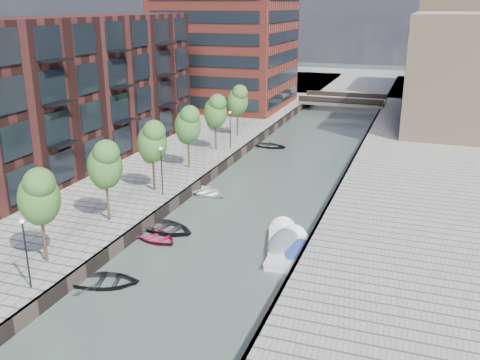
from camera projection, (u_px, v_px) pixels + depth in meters
The scene contains 29 objects.
water at pixel (294, 163), 56.61m from camera, with size 300.00×300.00×0.00m, color #38473F.
quay_left at pixel (18, 133), 67.82m from camera, with size 60.00×140.00×1.00m, color gray.
quay_right at pixel (456, 174), 51.39m from camera, with size 20.00×140.00×1.00m, color gray.
quay_wall_left at pixel (240, 154), 58.38m from camera, with size 0.25×140.00×1.00m, color #332823.
quay_wall_right at pixel (352, 164), 54.52m from camera, with size 0.25×140.00×1.00m, color #332823.
far_closure at pixel (364, 83), 110.15m from camera, with size 80.00×40.00×1.00m, color gray.
apartment_block at pixel (69, 92), 51.46m from camera, with size 8.00×38.00×14.00m, color black.
tower at pixel (227, 4), 79.32m from camera, with size 18.00×18.00×30.00m, color maroon.
tan_block_near at pixel (458, 70), 68.73m from camera, with size 12.00×25.00×14.00m, color tan.
tan_block_far at pixel (454, 47), 91.68m from camera, with size 12.00×20.00×16.00m, color tan.
bridge at pixel (343, 101), 84.81m from camera, with size 13.00×6.00×1.30m.
tree_1 at pixel (39, 195), 31.67m from camera, with size 2.50×2.50×5.95m.
tree_2 at pixel (105, 163), 37.93m from camera, with size 2.50×2.50×5.95m.
tree_3 at pixel (152, 141), 44.20m from camera, with size 2.50×2.50×5.95m.
tree_4 at pixel (188, 124), 50.46m from camera, with size 2.50×2.50×5.95m.
tree_5 at pixel (215, 110), 56.73m from camera, with size 2.50×2.50×5.95m.
tree_6 at pixel (237, 100), 62.99m from camera, with size 2.50×2.50×5.95m.
lamp_0 at pixel (25, 246), 29.13m from camera, with size 0.24×0.24×4.12m.
lamp_1 at pixel (162, 166), 43.46m from camera, with size 0.24×0.24×4.12m.
lamp_2 at pixel (230, 126), 57.78m from camera, with size 0.24×0.24×4.12m.
sloop_0 at pixel (104, 284), 32.21m from camera, with size 3.10×4.34×0.90m, color black.
sloop_1 at pixel (165, 231), 39.81m from camera, with size 3.51×4.91×1.02m, color black.
sloop_2 at pixel (154, 239), 38.43m from camera, with size 3.01×4.21×0.87m, color maroon.
sloop_3 at pixel (206, 195), 47.36m from camera, with size 3.18×4.45×0.92m, color white.
sloop_4 at pixel (270, 147), 62.92m from camera, with size 2.86×4.01×0.83m, color black.
motorboat_2 at pixel (288, 249), 36.57m from camera, with size 2.26×5.71×1.87m.
motorboat_3 at pixel (296, 250), 36.25m from camera, with size 2.31×4.77×1.52m.
motorboat_4 at pixel (283, 241), 37.60m from camera, with size 3.34×6.00×1.90m.
car at pixel (412, 112), 74.09m from camera, with size 1.70×4.24×1.44m, color #97999B.
Camera 1 is at (12.68, -13.10, 16.12)m, focal length 40.00 mm.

